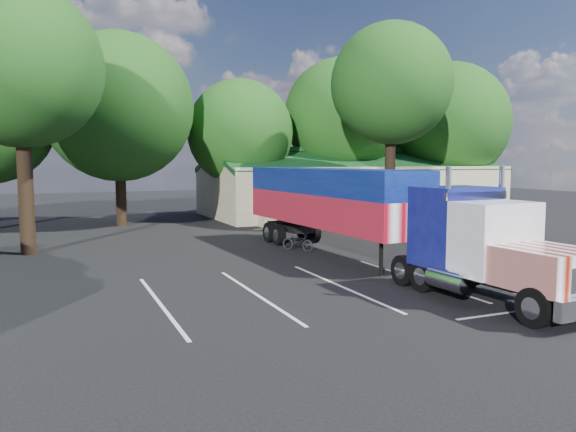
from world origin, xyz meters
name	(u,v)px	position (x,y,z in m)	size (l,w,h in m)	color
ground	(278,259)	(0.00, 0.00, 0.00)	(120.00, 120.00, 0.00)	black
event_hall	(350,188)	(13.74, 17.81, 2.21)	(24.20, 14.12, 5.55)	beige
tree_row_c	(118,107)	(-5.00, 16.20, 8.04)	(10.00, 10.00, 13.05)	black
tree_row_d	(240,132)	(4.00, 17.50, 6.58)	(8.00, 8.00, 10.60)	black
tree_row_e	(342,116)	(13.00, 18.00, 8.09)	(9.60, 9.60, 12.90)	black
tree_row_f	(449,122)	(23.00, 16.80, 7.79)	(10.40, 10.40, 13.00)	black
tree_near_left	(20,67)	(-10.50, 6.00, 8.81)	(7.60, 7.60, 12.65)	black
tree_near_right	(392,84)	(11.50, 8.50, 9.46)	(8.00, 8.00, 13.50)	black
semi_truck	(359,208)	(2.97, -2.10, 2.43)	(3.80, 20.58, 4.29)	black
woman	(432,250)	(4.50, -5.24, 0.90)	(0.66, 0.43, 1.80)	black
bicycle	(298,242)	(1.80, 1.85, 0.46)	(0.61, 1.75, 0.92)	black
silver_sedan	(361,211)	(12.00, 13.05, 0.68)	(1.43, 4.12, 1.36)	#95979C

